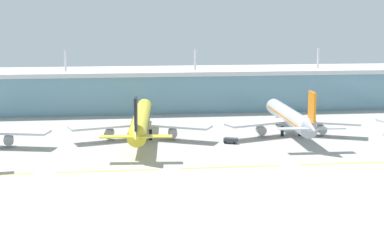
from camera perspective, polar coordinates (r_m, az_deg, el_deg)
name	(u,v)px	position (r m, az deg, el deg)	size (l,w,h in m)	color
ground_plane	(235,160)	(176.05, 4.13, -3.82)	(600.00, 600.00, 0.00)	#A8A59E
terminal_building	(193,88)	(268.00, 0.13, 3.06)	(288.00, 34.00, 27.24)	#6693A8
airliner_near_middle	(141,121)	(203.59, -4.93, -0.06)	(48.62, 71.87, 18.90)	yellow
airliner_far_middle	(290,117)	(212.08, 9.46, 0.25)	(48.77, 60.04, 18.90)	#ADB2BC
taxiway_stripe_mid_west	(108,171)	(164.55, -8.07, -4.89)	(28.00, 0.70, 0.04)	yellow
taxiway_stripe_centre	(230,167)	(167.38, 3.68, -4.55)	(28.00, 0.70, 0.04)	yellow
taxiway_stripe_mid_east	(346,163)	(176.82, 14.60, -4.06)	(28.00, 0.70, 0.04)	yellow
pushback_tug	(231,140)	(197.50, 3.74, -1.95)	(5.01, 4.12, 1.85)	#333842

